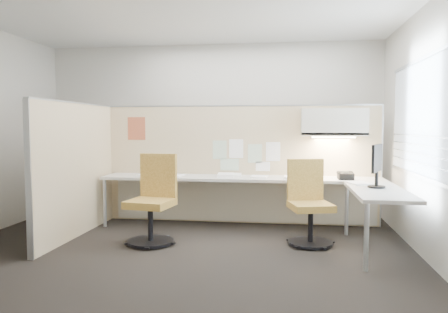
% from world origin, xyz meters
% --- Properties ---
extents(floor, '(5.50, 4.50, 0.01)m').
position_xyz_m(floor, '(0.00, 0.00, -0.01)').
color(floor, black).
rests_on(floor, ground).
extents(ceiling, '(5.50, 4.50, 0.01)m').
position_xyz_m(ceiling, '(0.00, 0.00, 2.80)').
color(ceiling, white).
rests_on(ceiling, wall_back).
extents(wall_back, '(5.50, 0.02, 2.80)m').
position_xyz_m(wall_back, '(0.00, 2.25, 1.40)').
color(wall_back, beige).
rests_on(wall_back, ground).
extents(wall_front, '(5.50, 0.02, 2.80)m').
position_xyz_m(wall_front, '(0.00, -2.25, 1.40)').
color(wall_front, beige).
rests_on(wall_front, ground).
extents(wall_right, '(0.02, 4.50, 2.80)m').
position_xyz_m(wall_right, '(2.75, 0.00, 1.40)').
color(wall_right, beige).
rests_on(wall_right, ground).
extents(window_pane, '(0.01, 2.80, 1.30)m').
position_xyz_m(window_pane, '(2.73, 0.00, 1.55)').
color(window_pane, '#A1AEBB').
rests_on(window_pane, wall_right).
extents(partition_back, '(4.10, 0.06, 1.75)m').
position_xyz_m(partition_back, '(0.55, 1.60, 0.88)').
color(partition_back, beige).
rests_on(partition_back, floor).
extents(partition_left, '(0.06, 2.20, 1.75)m').
position_xyz_m(partition_left, '(-1.50, 0.50, 0.88)').
color(partition_left, beige).
rests_on(partition_left, floor).
extents(desk, '(4.00, 2.07, 0.73)m').
position_xyz_m(desk, '(0.93, 1.13, 0.60)').
color(desk, beige).
rests_on(desk, floor).
extents(overhead_bin, '(0.90, 0.36, 0.38)m').
position_xyz_m(overhead_bin, '(1.90, 1.39, 1.51)').
color(overhead_bin, beige).
rests_on(overhead_bin, partition_back).
extents(task_light_strip, '(0.60, 0.06, 0.02)m').
position_xyz_m(task_light_strip, '(1.90, 1.39, 1.30)').
color(task_light_strip, '#FFEABF').
rests_on(task_light_strip, overhead_bin).
extents(pinned_papers, '(1.01, 0.00, 0.47)m').
position_xyz_m(pinned_papers, '(0.63, 1.57, 1.03)').
color(pinned_papers, '#8CBF8C').
rests_on(pinned_papers, partition_back).
extents(poster, '(0.28, 0.00, 0.35)m').
position_xyz_m(poster, '(-1.05, 1.57, 1.42)').
color(poster, '#FF5720').
rests_on(poster, partition_back).
extents(chair_left, '(0.58, 0.60, 1.09)m').
position_xyz_m(chair_left, '(-0.39, 0.29, 0.51)').
color(chair_left, black).
rests_on(chair_left, floor).
extents(chair_right, '(0.59, 0.61, 1.03)m').
position_xyz_m(chair_right, '(1.53, 0.51, 0.48)').
color(chair_right, black).
rests_on(chair_right, floor).
extents(monitor, '(0.21, 0.46, 0.51)m').
position_xyz_m(monitor, '(2.30, 0.38, 1.02)').
color(monitor, black).
rests_on(monitor, desk).
extents(phone, '(0.22, 0.21, 0.12)m').
position_xyz_m(phone, '(2.04, 1.17, 0.78)').
color(phone, black).
rests_on(phone, desk).
extents(stapler, '(0.15, 0.08, 0.05)m').
position_xyz_m(stapler, '(1.68, 1.33, 0.76)').
color(stapler, black).
rests_on(stapler, desk).
extents(tape_dispenser, '(0.11, 0.07, 0.06)m').
position_xyz_m(tape_dispenser, '(1.55, 1.28, 0.76)').
color(tape_dispenser, black).
rests_on(tape_dispenser, desk).
extents(coat_hook, '(0.18, 0.41, 1.26)m').
position_xyz_m(coat_hook, '(-1.58, -0.06, 1.43)').
color(coat_hook, silver).
rests_on(coat_hook, partition_left).
extents(paper_stack_0, '(0.24, 0.31, 0.03)m').
position_xyz_m(paper_stack_0, '(-0.76, 1.21, 0.74)').
color(paper_stack_0, white).
rests_on(paper_stack_0, desk).
extents(paper_stack_1, '(0.26, 0.32, 0.02)m').
position_xyz_m(paper_stack_1, '(-0.37, 1.26, 0.74)').
color(paper_stack_1, white).
rests_on(paper_stack_1, desk).
extents(paper_stack_2, '(0.26, 0.32, 0.05)m').
position_xyz_m(paper_stack_2, '(0.39, 1.25, 0.75)').
color(paper_stack_2, white).
rests_on(paper_stack_2, desk).
extents(paper_stack_3, '(0.25, 0.32, 0.01)m').
position_xyz_m(paper_stack_3, '(0.87, 1.30, 0.74)').
color(paper_stack_3, white).
rests_on(paper_stack_3, desk).
extents(paper_stack_4, '(0.23, 0.30, 0.03)m').
position_xyz_m(paper_stack_4, '(1.33, 1.22, 0.74)').
color(paper_stack_4, white).
rests_on(paper_stack_4, desk).
extents(paper_stack_5, '(0.31, 0.36, 0.02)m').
position_xyz_m(paper_stack_5, '(2.15, 0.73, 0.74)').
color(paper_stack_5, white).
rests_on(paper_stack_5, desk).
extents(paper_stack_6, '(0.26, 0.32, 0.03)m').
position_xyz_m(paper_stack_6, '(0.48, 1.39, 0.75)').
color(paper_stack_6, white).
rests_on(paper_stack_6, desk).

